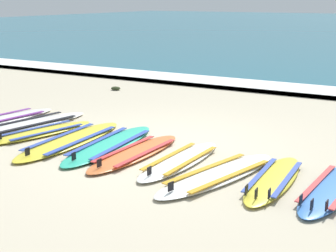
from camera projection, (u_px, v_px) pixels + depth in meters
name	position (u px, v px, depth m)	size (l,w,h in m)	color
ground_plane	(158.00, 148.00, 7.56)	(80.00, 80.00, 0.00)	#C1B599
wave_foam_strip	(273.00, 88.00, 12.29)	(80.00, 1.23, 0.11)	white
surfboard_0	(1.00, 119.00, 9.15)	(0.89, 2.37, 0.18)	silver
surfboard_1	(28.00, 125.00, 8.79)	(1.10, 2.57, 0.18)	white
surfboard_2	(42.00, 132.00, 8.30)	(0.94, 2.05, 0.18)	yellow
surfboard_3	(71.00, 140.00, 7.83)	(0.75, 2.55, 0.18)	yellow
surfboard_4	(110.00, 144.00, 7.60)	(0.79, 2.44, 0.18)	#2DB793
surfboard_5	(135.00, 153.00, 7.19)	(0.59, 2.15, 0.18)	orange
surfboard_6	(180.00, 160.00, 6.86)	(0.56, 2.02, 0.18)	white
surfboard_7	(218.00, 175.00, 6.31)	(1.12, 2.34, 0.18)	white
surfboard_8	(273.00, 179.00, 6.15)	(0.58, 1.95, 0.18)	yellow
surfboard_9	(332.00, 189.00, 5.85)	(0.63, 2.05, 0.18)	#3875CC
seaweed_clump_near_shoreline	(116.00, 88.00, 12.25)	(0.25, 0.20, 0.09)	#2D381E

